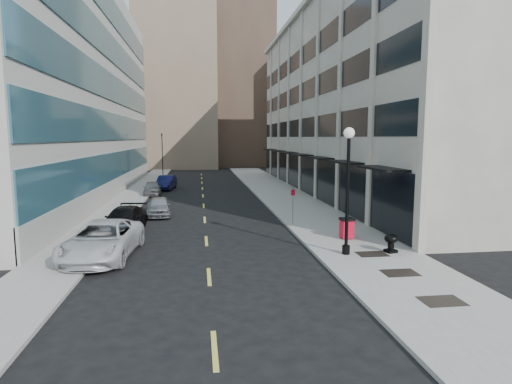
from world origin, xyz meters
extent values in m
plane|color=black|center=(0.00, 0.00, 0.00)|extent=(160.00, 160.00, 0.00)
cube|color=gray|center=(7.50, 20.00, 0.07)|extent=(5.00, 80.00, 0.15)
cube|color=gray|center=(-6.50, 20.00, 0.07)|extent=(3.00, 80.00, 0.15)
cube|color=beige|center=(17.00, 27.00, 9.00)|extent=(14.00, 46.00, 18.00)
cube|color=black|center=(10.02, 27.00, 2.00)|extent=(0.18, 46.00, 3.60)
cube|color=beige|center=(9.85, 27.00, 18.00)|extent=(0.60, 46.40, 0.50)
cube|color=black|center=(10.03, 27.00, 6.50)|extent=(0.12, 46.00, 1.80)
cube|color=black|center=(10.03, 27.00, 10.00)|extent=(0.12, 46.00, 1.80)
cube|color=black|center=(10.03, 27.00, 13.50)|extent=(0.12, 46.00, 1.80)
cube|color=beige|center=(10.00, 4.00, 9.00)|extent=(0.35, 0.60, 18.00)
cube|color=beige|center=(10.00, 10.00, 9.00)|extent=(0.35, 0.60, 18.00)
cube|color=beige|center=(10.00, 16.00, 9.00)|extent=(0.35, 0.60, 18.00)
cube|color=beige|center=(10.00, 22.00, 9.00)|extent=(0.35, 0.60, 18.00)
cube|color=beige|center=(10.00, 28.00, 9.00)|extent=(0.35, 0.60, 18.00)
cube|color=beige|center=(10.00, 34.00, 9.00)|extent=(0.35, 0.60, 18.00)
cube|color=beige|center=(10.00, 40.00, 9.00)|extent=(0.35, 0.60, 18.00)
cube|color=beige|center=(10.00, 46.00, 9.00)|extent=(0.35, 0.60, 18.00)
cube|color=black|center=(9.35, 7.00, 3.90)|extent=(1.30, 4.00, 0.12)
cube|color=black|center=(9.35, 13.00, 3.90)|extent=(1.30, 4.00, 0.12)
cube|color=black|center=(9.35, 19.00, 3.90)|extent=(1.30, 4.00, 0.12)
cube|color=black|center=(9.35, 25.00, 3.90)|extent=(1.30, 4.00, 0.12)
cube|color=black|center=(9.35, 31.00, 3.90)|extent=(1.30, 4.00, 0.12)
cube|color=black|center=(9.35, 37.00, 3.90)|extent=(1.30, 4.00, 0.12)
cube|color=black|center=(9.35, 43.00, 3.90)|extent=(1.30, 4.00, 0.12)
cube|color=beige|center=(-16.00, 27.00, 10.00)|extent=(16.00, 46.00, 20.00)
cube|color=gray|center=(-7.96, 27.00, 0.90)|extent=(0.20, 46.00, 1.80)
cube|color=#336677|center=(-7.97, 27.00, 3.00)|extent=(0.14, 45.60, 2.40)
cube|color=#336677|center=(-7.97, 27.00, 6.50)|extent=(0.14, 45.60, 2.40)
cube|color=#336677|center=(-7.97, 27.00, 10.00)|extent=(0.14, 45.60, 2.40)
cube|color=#336677|center=(-7.97, 27.00, 13.50)|extent=(0.14, 45.60, 2.40)
cube|color=#336677|center=(-7.97, 27.00, 17.00)|extent=(0.14, 45.60, 2.40)
cube|color=#8B755B|center=(-4.00, 68.00, 14.00)|extent=(14.00, 18.00, 28.00)
cube|color=brown|center=(8.00, 72.00, 17.00)|extent=(12.00, 16.00, 34.00)
cube|color=#8B755B|center=(-14.00, 78.00, 11.00)|extent=(12.00, 14.00, 22.00)
cube|color=beige|center=(18.00, 66.00, 10.00)|extent=(10.00, 14.00, 20.00)
cube|color=black|center=(7.60, -2.00, 0.15)|extent=(1.40, 1.00, 0.01)
cube|color=black|center=(7.60, 1.00, 0.15)|extent=(1.40, 1.00, 0.01)
cube|color=black|center=(7.60, 3.80, 0.15)|extent=(1.40, 1.00, 0.01)
cube|color=#D8CC4C|center=(0.00, -4.00, 0.01)|extent=(0.15, 2.20, 0.01)
cube|color=#D8CC4C|center=(0.00, 2.00, 0.01)|extent=(0.15, 2.20, 0.01)
cube|color=#D8CC4C|center=(0.00, 8.00, 0.01)|extent=(0.15, 2.20, 0.01)
cube|color=#D8CC4C|center=(0.00, 14.00, 0.01)|extent=(0.15, 2.20, 0.01)
cube|color=#D8CC4C|center=(0.00, 20.00, 0.01)|extent=(0.15, 2.20, 0.01)
cube|color=#D8CC4C|center=(0.00, 26.00, 0.01)|extent=(0.15, 2.20, 0.01)
cube|color=#D8CC4C|center=(0.00, 32.00, 0.01)|extent=(0.15, 2.20, 0.01)
cube|color=#D8CC4C|center=(0.00, 38.00, 0.01)|extent=(0.15, 2.20, 0.01)
cube|color=#D8CC4C|center=(0.00, 44.00, 0.01)|extent=(0.15, 2.20, 0.01)
cube|color=#D8CC4C|center=(0.00, 50.00, 0.01)|extent=(0.15, 2.20, 0.01)
cylinder|color=black|center=(-5.50, 48.00, 3.00)|extent=(0.12, 0.12, 6.00)
imported|color=black|center=(-5.50, 48.00, 5.99)|extent=(0.66, 0.66, 1.98)
imported|color=silver|center=(-4.80, 5.36, 0.84)|extent=(3.25, 6.25, 1.68)
imported|color=black|center=(-4.80, 11.15, 0.70)|extent=(2.52, 5.02, 1.40)
imported|color=#909398|center=(-3.20, 15.92, 0.68)|extent=(1.95, 4.14, 1.37)
imported|color=#121546|center=(-3.84, 31.64, 0.75)|extent=(2.17, 4.70, 1.49)
imported|color=gray|center=(-4.80, 27.00, 0.69)|extent=(1.91, 4.15, 1.38)
cube|color=red|center=(7.47, 6.93, 0.69)|extent=(0.64, 0.64, 0.98)
cube|color=black|center=(7.47, 6.93, 1.21)|extent=(0.72, 0.72, 0.12)
cylinder|color=black|center=(7.27, 7.25, 0.26)|extent=(0.06, 0.22, 0.22)
cylinder|color=black|center=(7.67, 7.25, 0.26)|extent=(0.06, 0.22, 0.22)
cylinder|color=black|center=(6.40, 4.00, 0.35)|extent=(0.36, 0.36, 0.41)
cylinder|color=black|center=(6.40, 4.00, 2.98)|extent=(0.16, 0.16, 5.20)
sphere|color=silver|center=(6.40, 4.00, 5.74)|extent=(0.50, 0.50, 0.50)
cone|color=black|center=(6.40, 4.00, 6.03)|extent=(0.14, 0.14, 0.20)
cylinder|color=slate|center=(5.47, 11.26, 1.31)|extent=(0.04, 0.04, 2.31)
cube|color=#AA0B23|center=(5.47, 11.24, 2.12)|extent=(0.27, 0.11, 0.37)
cube|color=black|center=(8.60, 4.00, 0.22)|extent=(0.59, 0.59, 0.14)
cylinder|color=black|center=(8.60, 4.00, 0.49)|extent=(0.30, 0.30, 0.45)
ellipsoid|color=black|center=(8.60, 4.00, 0.81)|extent=(0.64, 0.64, 0.45)
camera|label=1|loc=(-0.33, -14.66, 5.55)|focal=30.00mm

